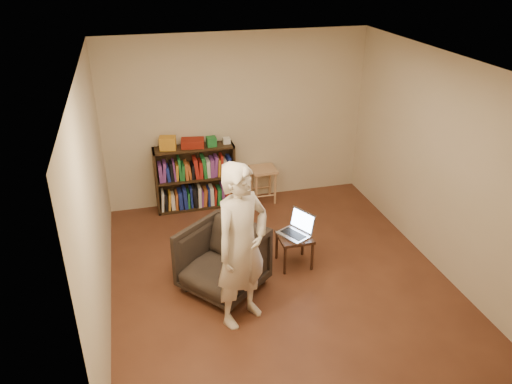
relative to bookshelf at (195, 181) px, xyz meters
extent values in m
plane|color=#4C2618|center=(0.70, -2.09, -0.44)|extent=(4.50, 4.50, 0.00)
plane|color=silver|center=(0.70, -2.09, 2.16)|extent=(4.50, 4.50, 0.00)
plane|color=beige|center=(0.70, 0.16, 0.86)|extent=(4.00, 0.00, 4.00)
plane|color=beige|center=(-1.30, -2.09, 0.86)|extent=(0.00, 4.50, 4.50)
plane|color=beige|center=(2.70, -2.09, 0.86)|extent=(0.00, 4.50, 4.50)
cube|color=black|center=(-0.58, -0.01, 0.06)|extent=(0.03, 0.30, 1.00)
cube|color=black|center=(0.58, -0.01, 0.06)|extent=(0.03, 0.30, 1.00)
cube|color=black|center=(0.00, 0.13, 0.06)|extent=(1.20, 0.02, 1.00)
cube|color=black|center=(0.00, -0.01, -0.42)|extent=(1.20, 0.30, 0.03)
cube|color=black|center=(0.00, -0.01, 0.06)|extent=(1.14, 0.30, 0.03)
cube|color=black|center=(0.00, -0.01, 0.55)|extent=(1.20, 0.30, 0.03)
cube|color=orange|center=(-0.37, -0.01, 0.66)|extent=(0.26, 0.21, 0.19)
cube|color=maroon|center=(0.00, 0.00, 0.62)|extent=(0.37, 0.30, 0.11)
cube|color=#1D6D2E|center=(0.27, -0.04, 0.63)|extent=(0.14, 0.14, 0.14)
cube|color=silver|center=(0.50, 0.01, 0.60)|extent=(0.11, 0.11, 0.09)
cube|color=tan|center=(1.06, -0.06, 0.10)|extent=(0.39, 0.39, 0.04)
cylinder|color=tan|center=(0.91, -0.22, -0.18)|extent=(0.04, 0.04, 0.52)
cylinder|color=tan|center=(1.21, -0.22, -0.18)|extent=(0.04, 0.04, 0.52)
cylinder|color=tan|center=(0.91, 0.09, -0.18)|extent=(0.04, 0.04, 0.52)
cylinder|color=tan|center=(1.21, 0.09, -0.18)|extent=(0.04, 0.04, 0.52)
imported|color=#2E251E|center=(0.00, -2.13, -0.05)|extent=(1.19, 1.19, 0.78)
cube|color=black|center=(0.97, -1.87, -0.04)|extent=(0.41, 0.41, 0.04)
cylinder|color=black|center=(0.79, -2.05, -0.25)|extent=(0.04, 0.04, 0.38)
cylinder|color=black|center=(1.15, -2.05, -0.25)|extent=(0.04, 0.04, 0.38)
cylinder|color=black|center=(0.79, -1.70, -0.25)|extent=(0.04, 0.04, 0.38)
cylinder|color=black|center=(1.15, -1.70, -0.25)|extent=(0.04, 0.04, 0.38)
cube|color=silver|center=(0.96, -1.86, -0.01)|extent=(0.41, 0.46, 0.02)
cube|color=black|center=(0.96, -1.86, 0.00)|extent=(0.28, 0.35, 0.00)
cube|color=silver|center=(1.10, -1.79, 0.13)|extent=(0.24, 0.36, 0.26)
cube|color=#B6D2FF|center=(1.10, -1.79, 0.13)|extent=(0.20, 0.32, 0.22)
imported|color=beige|center=(0.11, -2.71, 0.48)|extent=(0.80, 0.72, 1.83)
camera|label=1|loc=(-0.83, -6.90, 3.23)|focal=35.00mm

